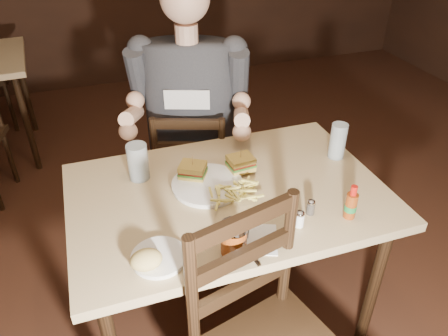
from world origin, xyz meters
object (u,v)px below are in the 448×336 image
object	(u,v)px
chair_far	(193,173)
glass_left	(138,162)
dinner_plate	(207,186)
diner	(188,88)
glass_right	(338,141)
syrup_dispenser	(234,238)
hot_sauce	(352,202)
side_plate	(159,258)
main_table	(228,207)

from	to	relation	value
chair_far	glass_left	world-z (taller)	glass_left
dinner_plate	glass_left	world-z (taller)	glass_left
dinner_plate	glass_left	xyz separation A→B (m)	(-0.24, 0.15, 0.07)
diner	glass_left	world-z (taller)	diner
dinner_plate	glass_left	distance (m)	0.30
chair_far	glass_right	world-z (taller)	glass_right
syrup_dispenser	diner	bearing A→B (deg)	84.02
dinner_plate	glass_right	distance (m)	0.61
hot_sauce	diner	bearing A→B (deg)	112.55
chair_far	side_plate	distance (m)	1.04
glass_right	side_plate	size ratio (longest dim) A/B	0.90
main_table	side_plate	size ratio (longest dim) A/B	6.94
glass_left	diner	bearing A→B (deg)	50.52
chair_far	syrup_dispenser	distance (m)	1.04
dinner_plate	glass_right	bearing A→B (deg)	3.66
hot_sauce	side_plate	world-z (taller)	hot_sauce
diner	side_plate	world-z (taller)	diner
chair_far	hot_sauce	distance (m)	1.07
glass_left	glass_right	world-z (taller)	glass_right
syrup_dispenser	side_plate	distance (m)	0.25
main_table	side_plate	world-z (taller)	side_plate
diner	side_plate	bearing A→B (deg)	-91.35
syrup_dispenser	side_plate	bearing A→B (deg)	170.06
dinner_plate	main_table	bearing A→B (deg)	-37.12
glass_left	hot_sauce	size ratio (longest dim) A/B	1.13
dinner_plate	syrup_dispenser	world-z (taller)	syrup_dispenser
chair_far	syrup_dispenser	xyz separation A→B (m)	(-0.11, -0.96, 0.39)
main_table	glass_left	bearing A→B (deg)	146.54
chair_far	syrup_dispenser	bearing A→B (deg)	103.10
diner	chair_far	bearing A→B (deg)	90.00
dinner_plate	hot_sauce	bearing A→B (deg)	-37.86
syrup_dispenser	main_table	bearing A→B (deg)	73.91
diner	main_table	bearing A→B (deg)	-70.49
chair_far	hot_sauce	world-z (taller)	hot_sauce
glass_right	hot_sauce	size ratio (longest dim) A/B	1.17
dinner_plate	side_plate	distance (m)	0.42
hot_sauce	side_plate	size ratio (longest dim) A/B	0.77
chair_far	glass_right	bearing A→B (deg)	152.95
glass_right	syrup_dispenser	distance (m)	0.75
glass_left	syrup_dispenser	world-z (taller)	glass_left
glass_left	hot_sauce	distance (m)	0.84
glass_right	hot_sauce	bearing A→B (deg)	-114.11
chair_far	glass_left	distance (m)	0.69
dinner_plate	hot_sauce	xyz separation A→B (m)	(0.44, -0.34, 0.06)
glass_left	side_plate	xyz separation A→B (m)	(-0.02, -0.48, -0.07)
diner	glass_right	xyz separation A→B (m)	(0.53, -0.50, -0.12)
glass_left	side_plate	distance (m)	0.49
dinner_plate	glass_right	xyz separation A→B (m)	(0.61, 0.04, 0.07)
side_plate	diner	bearing A→B (deg)	68.87
glass_right	hot_sauce	world-z (taller)	glass_right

